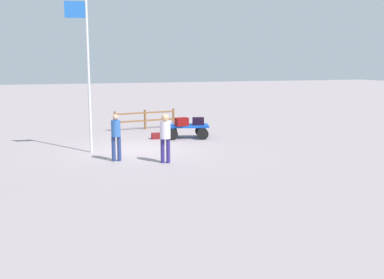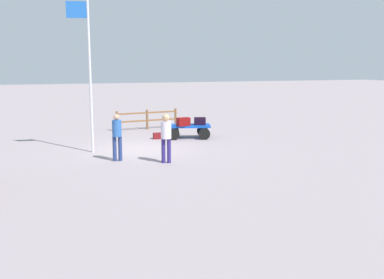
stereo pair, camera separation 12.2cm
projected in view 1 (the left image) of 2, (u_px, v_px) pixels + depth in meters
The scene contains 9 objects.
ground_plane at pixel (140, 149), 18.67m from camera, with size 120.00×120.00×0.00m, color gray.
luggage_cart at pixel (186, 129), 21.27m from camera, with size 2.19×1.56×0.64m.
suitcase_olive at pixel (182, 122), 20.84m from camera, with size 0.62×0.43×0.38m.
suitcase_grey at pixel (198, 121), 21.19m from camera, with size 0.61×0.52×0.35m.
suitcase_dark at pixel (158, 136), 21.14m from camera, with size 0.65×0.32×0.28m.
worker_lead at pixel (165, 134), 15.91m from camera, with size 0.48×0.48×1.75m.
worker_trailing at pixel (116, 134), 16.24m from camera, with size 0.36×0.36×1.71m.
flagpole at pixel (86, 65), 17.39m from camera, with size 0.85×0.13×5.89m.
wooden_fence at pixel (145, 118), 24.07m from camera, with size 3.41×0.60×1.04m.
Camera 1 is at (3.93, 18.03, 3.53)m, focal length 42.35 mm.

